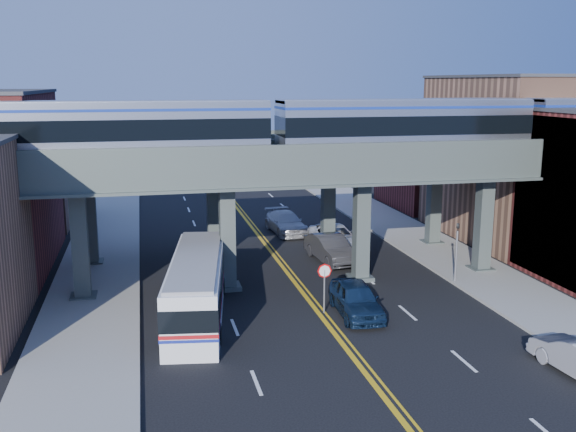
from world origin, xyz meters
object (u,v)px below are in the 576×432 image
at_px(car_lane_b, 331,248).
at_px(car_lane_d, 286,223).
at_px(transit_train, 404,125).
at_px(transit_bus, 197,287).
at_px(car_lane_c, 335,238).
at_px(traffic_signal, 457,246).
at_px(car_lane_a, 356,299).
at_px(stop_sign, 324,280).

distance_m(car_lane_b, car_lane_d, 8.79).
xyz_separation_m(transit_train, car_lane_d, (-4.18, 12.94, -8.41)).
relative_size(transit_train, transit_bus, 3.95).
bearing_deg(car_lane_d, car_lane_c, -72.97).
xyz_separation_m(traffic_signal, car_lane_a, (-7.40, -3.66, -1.44)).
bearing_deg(car_lane_b, car_lane_c, 61.74).
xyz_separation_m(transit_train, traffic_signal, (2.71, -2.00, -6.93)).
relative_size(car_lane_b, car_lane_c, 0.88).
xyz_separation_m(transit_bus, car_lane_a, (7.90, -1.65, -0.66)).
xyz_separation_m(car_lane_a, car_lane_b, (1.59, 9.88, 0.02)).
distance_m(car_lane_a, car_lane_b, 10.01).
distance_m(transit_train, car_lane_d, 15.99).
relative_size(stop_sign, car_lane_b, 0.49).
distance_m(traffic_signal, car_lane_d, 16.52).
relative_size(transit_train, car_lane_a, 9.15).
distance_m(stop_sign, car_lane_b, 9.76).
distance_m(transit_bus, car_lane_c, 15.50).
xyz_separation_m(transit_train, stop_sign, (-6.19, -5.00, -7.47)).
bearing_deg(stop_sign, car_lane_b, 71.49).
distance_m(car_lane_a, car_lane_d, 18.61).
xyz_separation_m(car_lane_c, car_lane_d, (-2.28, 5.74, -0.03)).
relative_size(stop_sign, car_lane_c, 0.43).
bearing_deg(transit_bus, traffic_signal, -73.98).
distance_m(stop_sign, traffic_signal, 9.41).
bearing_deg(stop_sign, transit_bus, 171.20).
distance_m(transit_train, stop_sign, 10.91).
height_order(stop_sign, traffic_signal, traffic_signal).
distance_m(transit_bus, car_lane_b, 12.57).
bearing_deg(car_lane_b, transit_train, -59.88).
relative_size(transit_bus, car_lane_b, 2.18).
height_order(transit_bus, car_lane_a, transit_bus).
distance_m(stop_sign, car_lane_d, 18.08).
distance_m(car_lane_a, car_lane_c, 13.16).
bearing_deg(car_lane_a, stop_sign, 159.08).
height_order(traffic_signal, car_lane_a, traffic_signal).
bearing_deg(car_lane_a, transit_train, 53.24).
distance_m(transit_bus, car_lane_a, 8.10).
bearing_deg(traffic_signal, car_lane_c, 116.62).
bearing_deg(car_lane_b, car_lane_d, 90.74).
bearing_deg(car_lane_a, car_lane_d, 91.32).
height_order(car_lane_b, car_lane_c, car_lane_b).
height_order(car_lane_a, car_lane_b, car_lane_b).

